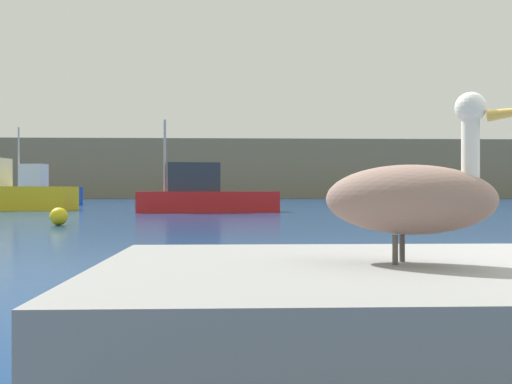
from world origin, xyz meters
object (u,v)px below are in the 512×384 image
Objects in this scene: pelican at (411,196)px; mooring_buoy at (59,216)px; fishing_boat_red at (203,195)px; fishing_boat_blue at (39,191)px.

mooring_buoy is (-5.99, 13.66, -0.71)m from pelican.
fishing_boat_red is at bearing 125.83° from pelican.
mooring_buoy is at bearing 143.74° from pelican.
pelican is 2.40× the size of mooring_buoy.
pelican is 14.94m from mooring_buoy.
mooring_buoy is at bearing 123.23° from fishing_boat_blue.
fishing_boat_red is (-2.41, 23.85, -0.17)m from pelican.
pelican is at bearing 87.71° from fishing_boat_red.
fishing_boat_blue is 11.51× the size of mooring_buoy.
pelican is 0.18× the size of fishing_boat_red.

